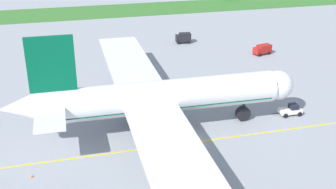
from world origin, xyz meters
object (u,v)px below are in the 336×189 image
at_px(airliner_foreground, 156,98).
at_px(pushback_tug, 291,110).
at_px(traffic_cone_near_nose, 32,175).
at_px(service_truck_catering_van, 262,49).
at_px(service_truck_fuel_bowser, 183,38).

height_order(airliner_foreground, pushback_tug, airliner_foreground).
bearing_deg(traffic_cone_near_nose, service_truck_catering_van, 36.98).
relative_size(airliner_foreground, pushback_tug, 13.43).
distance_m(pushback_tug, traffic_cone_near_nose, 49.47).
distance_m(airliner_foreground, pushback_tug, 27.52).
bearing_deg(traffic_cone_near_nose, airliner_foreground, 24.34).
height_order(traffic_cone_near_nose, service_truck_catering_van, service_truck_catering_van).
distance_m(service_truck_fuel_bowser, service_truck_catering_van, 24.21).
relative_size(airliner_foreground, traffic_cone_near_nose, 142.78).
bearing_deg(service_truck_catering_van, service_truck_fuel_bowser, 137.92).
distance_m(airliner_foreground, traffic_cone_near_nose, 24.50).
xyz_separation_m(airliner_foreground, service_truck_fuel_bowser, (20.81, 51.92, -4.78)).
height_order(service_truck_fuel_bowser, service_truck_catering_van, service_truck_fuel_bowser).
bearing_deg(airliner_foreground, service_truck_catering_van, 42.63).
bearing_deg(service_truck_catering_van, traffic_cone_near_nose, -143.02).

